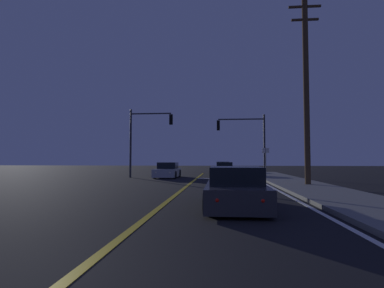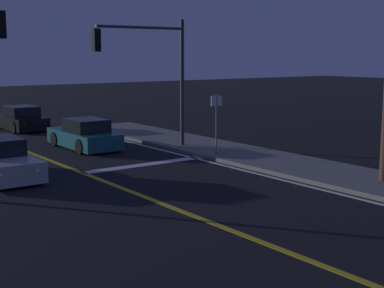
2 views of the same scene
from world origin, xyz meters
The scene contains 6 objects.
lane_line_center centered at (0.00, 12.14, 0.01)m, with size 0.20×41.26×0.01m, color gold.
stop_bar centered at (2.58, 22.77, 0.01)m, with size 5.16×0.50×0.01m, color white.
car_side_waiting_teal centered at (2.41, 27.64, 0.58)m, with size 1.83×4.36×1.34m.
car_following_oncoming_black centered at (2.27, 35.51, 0.58)m, with size 1.96×4.26×1.34m.
traffic_signal_near_right centered at (4.38, 25.07, 3.81)m, with size 4.37×0.28×5.67m.
street_sign_corner centered at (5.66, 22.27, 1.72)m, with size 0.56×0.06×2.58m.
Camera 2 is at (-8.36, 4.82, 4.15)m, focal length 52.38 mm.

